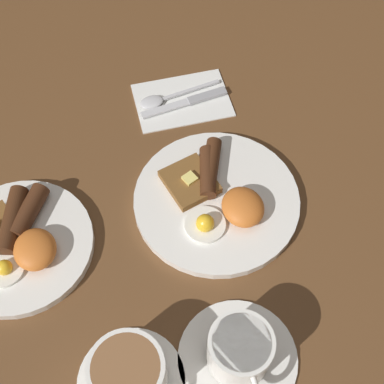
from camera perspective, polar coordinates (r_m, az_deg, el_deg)
The scene contains 8 objects.
ground_plane at distance 0.88m, azimuth 2.61°, elevation -1.15°, with size 3.00×3.00×0.00m, color brown.
breakfast_plate_near at distance 0.87m, azimuth 2.64°, elevation -0.63°, with size 0.27×0.27×0.05m.
breakfast_plate_far at distance 0.87m, azimuth -17.99°, elevation -5.04°, with size 0.23×0.23×0.05m.
teacup_near at distance 0.75m, azimuth 5.08°, elevation -16.68°, with size 0.17×0.17×0.08m.
teacup_far at distance 0.74m, azimuth -6.75°, elevation -18.91°, with size 0.15×0.15×0.08m.
napkin at distance 1.01m, azimuth -1.05°, elevation 9.81°, with size 0.12×0.17×0.01m, color white.
knife at distance 1.00m, azimuth -0.30°, elevation 9.66°, with size 0.03×0.17×0.01m.
spoon at distance 1.00m, azimuth -3.36°, elevation 9.84°, with size 0.03×0.16×0.01m.
Camera 1 is at (-0.42, 0.18, 0.75)m, focal length 50.00 mm.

